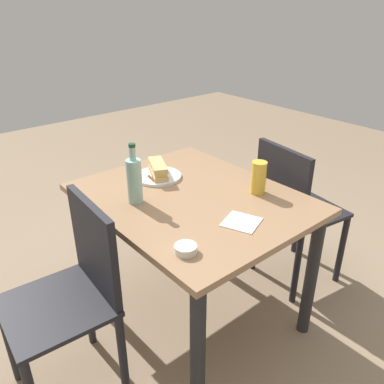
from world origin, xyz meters
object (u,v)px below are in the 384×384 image
chair_near (292,207)px  olive_bowl (186,249)px  plate_near (158,176)px  baguette_sandwich_near (158,169)px  dining_table (192,217)px  chair_far (75,290)px  water_bottle (134,180)px  knife_near (149,176)px  beer_glass (259,178)px

chair_near → olive_bowl: chair_near is taller
plate_near → baguette_sandwich_near: 0.04m
dining_table → chair_far: size_ratio=1.21×
dining_table → baguette_sandwich_near: bearing=-0.3°
water_bottle → chair_far: bearing=108.0°
chair_near → baguette_sandwich_near: bearing=56.7°
chair_near → baguette_sandwich_near: (0.41, 0.62, 0.27)m
plate_near → knife_near: 0.05m
water_bottle → beer_glass: bearing=-120.7°
chair_near → baguette_sandwich_near: size_ratio=4.20×
water_bottle → chair_near: bearing=-106.7°
dining_table → chair_far: 0.63m
chair_near → plate_near: bearing=56.7°
chair_far → olive_bowl: 0.51m
dining_table → chair_near: 0.65m
baguette_sandwich_near → beer_glass: beer_glass is taller
water_bottle → olive_bowl: water_bottle is taller
plate_near → baguette_sandwich_near: size_ratio=1.15×
knife_near → chair_far: bearing=116.8°
dining_table → beer_glass: beer_glass is taller
dining_table → chair_near: size_ratio=1.21×
chair_near → olive_bowl: 0.98m
baguette_sandwich_near → water_bottle: (-0.15, 0.24, 0.06)m
baguette_sandwich_near → olive_bowl: baguette_sandwich_near is taller
plate_near → baguette_sandwich_near: (0.00, -0.00, 0.04)m
dining_table → chair_near: (-0.14, -0.62, -0.11)m
chair_near → olive_bowl: size_ratio=10.21×
chair_far → knife_near: (0.29, -0.57, 0.24)m
beer_glass → dining_table: bearing=56.3°
baguette_sandwich_near → olive_bowl: 0.68m
chair_far → baguette_sandwich_near: bearing=-66.0°
water_bottle → olive_bowl: size_ratio=3.28×
baguette_sandwich_near → knife_near: size_ratio=1.16×
chair_far → beer_glass: bearing=-100.9°
chair_far → chair_near: bearing=-96.0°
plate_near → knife_near: size_ratio=1.33×
chair_near → chair_far: bearing=84.0°
baguette_sandwich_near → chair_far: bearing=114.0°
chair_far → beer_glass: beer_glass is taller
chair_near → knife_near: bearing=58.0°
beer_glass → knife_near: bearing=34.2°
chair_near → olive_bowl: bearing=102.0°
chair_near → water_bottle: size_ratio=3.11×
plate_near → beer_glass: 0.52m
chair_far → dining_table: bearing=-89.5°
plate_near → olive_bowl: bearing=152.7°
knife_near → beer_glass: (-0.46, -0.31, 0.06)m
dining_table → plate_near: 0.30m
plate_near → olive_bowl: 0.68m
plate_near → olive_bowl: (-0.61, 0.31, 0.01)m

